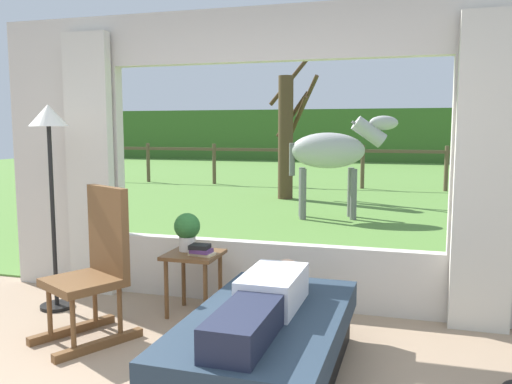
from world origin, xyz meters
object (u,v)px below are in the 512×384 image
object	(u,v)px
side_table	(194,264)
book_stack	(201,250)
floor_lamp_left	(50,145)
horse	(333,151)
pasture_tree	(287,133)
potted_plant	(187,229)
reclining_person	(265,300)
rocking_chair	(96,265)
recliner_sofa	(267,345)

from	to	relation	value
side_table	book_stack	world-z (taller)	book_stack
book_stack	floor_lamp_left	distance (m)	1.55
horse	pasture_tree	size ratio (longest dim) A/B	0.58
floor_lamp_left	potted_plant	bearing A→B (deg)	12.84
pasture_tree	book_stack	bearing A→B (deg)	-82.50
reclining_person	floor_lamp_left	world-z (taller)	floor_lamp_left
rocking_chair	horse	xyz separation A→B (m)	(0.93, 5.62, 0.61)
reclining_person	book_stack	xyz separation A→B (m)	(-0.79, 0.95, 0.04)
floor_lamp_left	reclining_person	bearing A→B (deg)	-21.21
pasture_tree	horse	bearing A→B (deg)	-59.88
rocking_chair	pasture_tree	size ratio (longest dim) A/B	0.36
floor_lamp_left	horse	size ratio (longest dim) A/B	0.96
reclining_person	pasture_tree	distance (m)	8.46
recliner_sofa	pasture_tree	world-z (taller)	pasture_tree
rocking_chair	potted_plant	bearing A→B (deg)	88.53
rocking_chair	floor_lamp_left	bearing A→B (deg)	174.82
rocking_chair	floor_lamp_left	distance (m)	1.21
recliner_sofa	side_table	world-z (taller)	side_table
book_stack	floor_lamp_left	xyz separation A→B (m)	(-1.29, -0.14, 0.84)
rocking_chair	book_stack	world-z (taller)	rocking_chair
recliner_sofa	pasture_tree	bearing A→B (deg)	102.96
rocking_chair	potted_plant	size ratio (longest dim) A/B	3.50
reclining_person	potted_plant	size ratio (longest dim) A/B	4.47
reclining_person	horse	bearing A→B (deg)	95.09
side_table	reclining_person	bearing A→B (deg)	-48.62
recliner_sofa	floor_lamp_left	distance (m)	2.52
pasture_tree	reclining_person	bearing A→B (deg)	-77.96
reclining_person	potted_plant	distance (m)	1.45
potted_plant	horse	xyz separation A→B (m)	(0.52, 4.90, 0.45)
recliner_sofa	side_table	distance (m)	1.32
potted_plant	book_stack	bearing A→B (deg)	-35.03
rocking_chair	horse	bearing A→B (deg)	108.74
side_table	recliner_sofa	bearing A→B (deg)	-47.16
side_table	book_stack	size ratio (longest dim) A/B	2.47
recliner_sofa	horse	distance (m)	6.00
rocking_chair	potted_plant	world-z (taller)	rocking_chair
reclining_person	side_table	size ratio (longest dim) A/B	2.75
rocking_chair	horse	distance (m)	5.73
rocking_chair	side_table	distance (m)	0.83
reclining_person	rocking_chair	world-z (taller)	rocking_chair
horse	recliner_sofa	bearing A→B (deg)	-10.15
book_stack	pasture_tree	size ratio (longest dim) A/B	0.07
reclining_person	floor_lamp_left	distance (m)	2.40
side_table	floor_lamp_left	bearing A→B (deg)	-170.76
potted_plant	pasture_tree	xyz separation A→B (m)	(-0.79, 7.16, 0.73)
potted_plant	pasture_tree	size ratio (longest dim) A/B	0.10
potted_plant	horse	distance (m)	4.95
rocking_chair	horse	size ratio (longest dim) A/B	0.62
side_table	pasture_tree	world-z (taller)	pasture_tree
reclining_person	floor_lamp_left	size ratio (longest dim) A/B	0.82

